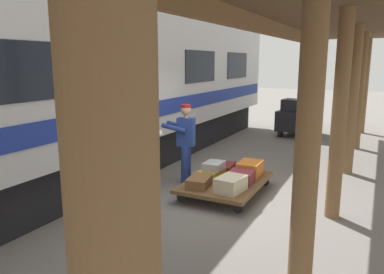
{
  "coord_description": "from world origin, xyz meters",
  "views": [
    {
      "loc": [
        -2.51,
        6.4,
        2.59
      ],
      "look_at": [
        0.7,
        0.07,
        1.15
      ],
      "focal_mm": 35.01,
      "sensor_mm": 36.0,
      "label": 1
    }
  ],
  "objects_px": {
    "suitcase_brown_leather": "(200,182)",
    "suitcase_gray_aluminum": "(214,166)",
    "suitcase_burgundy_valise": "(241,177)",
    "suitcase_cream_canvas": "(231,184)",
    "baggage_tug": "(297,118)",
    "porter_in_overalls": "(185,141)",
    "suitcase_maroon_trunk": "(222,168)",
    "suitcase_orange_carryall": "(250,168)",
    "train_car": "(85,85)",
    "suitcase_yellow_case": "(211,174)",
    "luggage_cart": "(226,182)",
    "porter_by_door": "(139,148)"
  },
  "relations": [
    {
      "from": "suitcase_gray_aluminum",
      "to": "baggage_tug",
      "type": "xyz_separation_m",
      "value": [
        -0.29,
        -6.71,
        0.1
      ]
    },
    {
      "from": "suitcase_burgundy_valise",
      "to": "baggage_tug",
      "type": "relative_size",
      "value": 0.25
    },
    {
      "from": "suitcase_burgundy_valise",
      "to": "suitcase_yellow_case",
      "type": "xyz_separation_m",
      "value": [
        0.62,
        0.0,
        -0.03
      ]
    },
    {
      "from": "suitcase_burgundy_valise",
      "to": "suitcase_orange_carryall",
      "type": "xyz_separation_m",
      "value": [
        0.0,
        -0.55,
        0.03
      ]
    },
    {
      "from": "suitcase_maroon_trunk",
      "to": "porter_in_overalls",
      "type": "xyz_separation_m",
      "value": [
        0.74,
        0.29,
        0.57
      ]
    },
    {
      "from": "suitcase_maroon_trunk",
      "to": "baggage_tug",
      "type": "bearing_deg",
      "value": -93.03
    },
    {
      "from": "suitcase_burgundy_valise",
      "to": "porter_by_door",
      "type": "distance_m",
      "value": 2.06
    },
    {
      "from": "train_car",
      "to": "suitcase_maroon_trunk",
      "type": "relative_size",
      "value": 27.31
    },
    {
      "from": "suitcase_brown_leather",
      "to": "suitcase_yellow_case",
      "type": "height_order",
      "value": "suitcase_brown_leather"
    },
    {
      "from": "suitcase_cream_canvas",
      "to": "suitcase_yellow_case",
      "type": "xyz_separation_m",
      "value": [
        0.62,
        -0.55,
        -0.05
      ]
    },
    {
      "from": "train_car",
      "to": "suitcase_brown_leather",
      "type": "distance_m",
      "value": 3.47
    },
    {
      "from": "suitcase_burgundy_valise",
      "to": "porter_in_overalls",
      "type": "relative_size",
      "value": 0.26
    },
    {
      "from": "suitcase_burgundy_valise",
      "to": "suitcase_gray_aluminum",
      "type": "height_order",
      "value": "suitcase_gray_aluminum"
    },
    {
      "from": "suitcase_brown_leather",
      "to": "porter_in_overalls",
      "type": "height_order",
      "value": "porter_in_overalls"
    },
    {
      "from": "suitcase_brown_leather",
      "to": "baggage_tug",
      "type": "xyz_separation_m",
      "value": [
        -0.33,
        -7.3,
        0.26
      ]
    },
    {
      "from": "train_car",
      "to": "suitcase_cream_canvas",
      "type": "bearing_deg",
      "value": 174.98
    },
    {
      "from": "suitcase_brown_leather",
      "to": "suitcase_burgundy_valise",
      "type": "xyz_separation_m",
      "value": [
        -0.62,
        -0.55,
        0.02
      ]
    },
    {
      "from": "train_car",
      "to": "suitcase_brown_leather",
      "type": "relative_size",
      "value": 26.59
    },
    {
      "from": "suitcase_cream_canvas",
      "to": "suitcase_orange_carryall",
      "type": "bearing_deg",
      "value": -90.0
    },
    {
      "from": "suitcase_brown_leather",
      "to": "porter_by_door",
      "type": "xyz_separation_m",
      "value": [
        1.23,
        0.18,
        0.56
      ]
    },
    {
      "from": "suitcase_burgundy_valise",
      "to": "suitcase_cream_canvas",
      "type": "bearing_deg",
      "value": 90.0
    },
    {
      "from": "suitcase_gray_aluminum",
      "to": "baggage_tug",
      "type": "relative_size",
      "value": 0.25
    },
    {
      "from": "suitcase_brown_leather",
      "to": "suitcase_gray_aluminum",
      "type": "height_order",
      "value": "suitcase_gray_aluminum"
    },
    {
      "from": "suitcase_orange_carryall",
      "to": "suitcase_yellow_case",
      "type": "bearing_deg",
      "value": 41.5
    },
    {
      "from": "train_car",
      "to": "suitcase_cream_canvas",
      "type": "xyz_separation_m",
      "value": [
        -3.63,
        0.32,
        -1.65
      ]
    },
    {
      "from": "porter_in_overalls",
      "to": "suitcase_maroon_trunk",
      "type": "bearing_deg",
      "value": -158.27
    },
    {
      "from": "luggage_cart",
      "to": "suitcase_burgundy_valise",
      "type": "xyz_separation_m",
      "value": [
        -0.31,
        -0.0,
        0.16
      ]
    },
    {
      "from": "suitcase_maroon_trunk",
      "to": "suitcase_gray_aluminum",
      "type": "distance_m",
      "value": 0.54
    },
    {
      "from": "train_car",
      "to": "suitcase_brown_leather",
      "type": "xyz_separation_m",
      "value": [
        -3.01,
        0.32,
        -1.7
      ]
    },
    {
      "from": "suitcase_brown_leather",
      "to": "suitcase_orange_carryall",
      "type": "xyz_separation_m",
      "value": [
        -0.62,
        -1.1,
        0.05
      ]
    },
    {
      "from": "suitcase_cream_canvas",
      "to": "suitcase_orange_carryall",
      "type": "distance_m",
      "value": 1.1
    },
    {
      "from": "luggage_cart",
      "to": "suitcase_maroon_trunk",
      "type": "relative_size",
      "value": 3.36
    },
    {
      "from": "suitcase_yellow_case",
      "to": "porter_in_overalls",
      "type": "height_order",
      "value": "porter_in_overalls"
    },
    {
      "from": "train_car",
      "to": "suitcase_cream_canvas",
      "type": "relative_size",
      "value": 28.55
    },
    {
      "from": "suitcase_brown_leather",
      "to": "suitcase_orange_carryall",
      "type": "bearing_deg",
      "value": -119.47
    },
    {
      "from": "luggage_cart",
      "to": "suitcase_yellow_case",
      "type": "height_order",
      "value": "suitcase_yellow_case"
    },
    {
      "from": "train_car",
      "to": "suitcase_yellow_case",
      "type": "height_order",
      "value": "train_car"
    },
    {
      "from": "suitcase_brown_leather",
      "to": "suitcase_orange_carryall",
      "type": "distance_m",
      "value": 1.27
    },
    {
      "from": "train_car",
      "to": "suitcase_gray_aluminum",
      "type": "distance_m",
      "value": 3.42
    },
    {
      "from": "suitcase_burgundy_valise",
      "to": "suitcase_brown_leather",
      "type": "bearing_deg",
      "value": 41.5
    },
    {
      "from": "luggage_cart",
      "to": "suitcase_cream_canvas",
      "type": "bearing_deg",
      "value": 119.47
    },
    {
      "from": "suitcase_yellow_case",
      "to": "suitcase_gray_aluminum",
      "type": "relative_size",
      "value": 1.22
    },
    {
      "from": "porter_in_overalls",
      "to": "suitcase_burgundy_valise",
      "type": "bearing_deg",
      "value": 169.23
    },
    {
      "from": "suitcase_yellow_case",
      "to": "luggage_cart",
      "type": "bearing_deg",
      "value": 180.0
    },
    {
      "from": "suitcase_gray_aluminum",
      "to": "baggage_tug",
      "type": "bearing_deg",
      "value": -92.49
    },
    {
      "from": "suitcase_brown_leather",
      "to": "suitcase_gray_aluminum",
      "type": "xyz_separation_m",
      "value": [
        -0.04,
        -0.59,
        0.16
      ]
    },
    {
      "from": "suitcase_orange_carryall",
      "to": "train_car",
      "type": "bearing_deg",
      "value": 12.21
    },
    {
      "from": "suitcase_burgundy_valise",
      "to": "train_car",
      "type": "bearing_deg",
      "value": 3.68
    },
    {
      "from": "suitcase_burgundy_valise",
      "to": "baggage_tug",
      "type": "bearing_deg",
      "value": -87.49
    },
    {
      "from": "suitcase_maroon_trunk",
      "to": "suitcase_brown_leather",
      "type": "bearing_deg",
      "value": 90.0
    }
  ]
}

